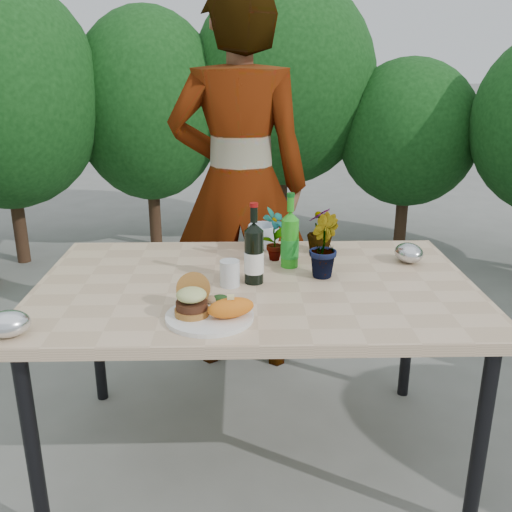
{
  "coord_description": "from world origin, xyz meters",
  "views": [
    {
      "loc": [
        -0.04,
        -1.95,
        1.52
      ],
      "look_at": [
        0.0,
        -0.08,
        0.88
      ],
      "focal_mm": 40.0,
      "sensor_mm": 36.0,
      "label": 1
    }
  ],
  "objects_px": {
    "dinner_plate": "(210,317)",
    "patio_table": "(255,297)",
    "wine_bottle": "(254,254)",
    "person": "(239,186)"
  },
  "relations": [
    {
      "from": "dinner_plate",
      "to": "wine_bottle",
      "type": "distance_m",
      "value": 0.36
    },
    {
      "from": "patio_table",
      "to": "person",
      "type": "relative_size",
      "value": 0.85
    },
    {
      "from": "patio_table",
      "to": "person",
      "type": "xyz_separation_m",
      "value": [
        -0.06,
        0.8,
        0.25
      ]
    },
    {
      "from": "wine_bottle",
      "to": "person",
      "type": "xyz_separation_m",
      "value": [
        -0.05,
        0.8,
        0.08
      ]
    },
    {
      "from": "dinner_plate",
      "to": "person",
      "type": "bearing_deg",
      "value": 85.3
    },
    {
      "from": "patio_table",
      "to": "wine_bottle",
      "type": "distance_m",
      "value": 0.17
    },
    {
      "from": "patio_table",
      "to": "wine_bottle",
      "type": "xyz_separation_m",
      "value": [
        -0.01,
        0.0,
        0.17
      ]
    },
    {
      "from": "dinner_plate",
      "to": "wine_bottle",
      "type": "relative_size",
      "value": 0.93
    },
    {
      "from": "wine_bottle",
      "to": "person",
      "type": "height_order",
      "value": "person"
    },
    {
      "from": "dinner_plate",
      "to": "patio_table",
      "type": "bearing_deg",
      "value": 63.82
    }
  ]
}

